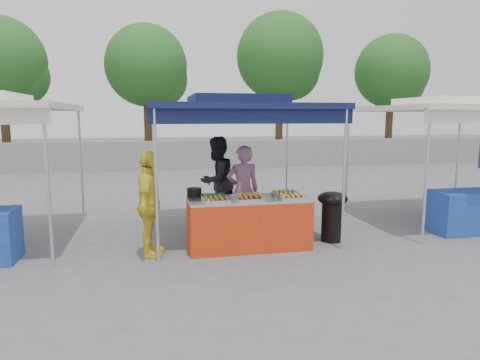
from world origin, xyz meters
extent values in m
plane|color=#5F5F62|center=(0.00, 0.00, 0.00)|extent=(80.00, 80.00, 0.00)
cube|color=gray|center=(0.00, 11.00, 0.60)|extent=(40.00, 0.25, 1.20)
cylinder|color=silver|center=(-1.50, -0.50, 1.15)|extent=(0.05, 0.05, 2.30)
cylinder|color=silver|center=(1.50, -0.50, 1.15)|extent=(0.05, 0.05, 2.30)
cylinder|color=silver|center=(-1.50, 2.50, 1.15)|extent=(0.05, 0.05, 2.30)
cylinder|color=silver|center=(1.50, 2.50, 1.15)|extent=(0.05, 0.05, 2.30)
cube|color=#111744|center=(0.00, 1.00, 2.35)|extent=(3.20, 3.20, 0.10)
cube|color=#111744|center=(0.00, 1.00, 2.48)|extent=(1.65, 1.65, 0.18)
cube|color=#111744|center=(0.00, -0.50, 2.20)|extent=(3.20, 0.04, 0.25)
cylinder|color=silver|center=(-3.00, -0.50, 1.15)|extent=(0.05, 0.05, 2.30)
cylinder|color=silver|center=(-3.00, 2.50, 1.15)|extent=(0.05, 0.05, 2.30)
cylinder|color=silver|center=(3.00, -0.50, 1.15)|extent=(0.05, 0.05, 2.30)
cylinder|color=silver|center=(3.00, 2.50, 1.15)|extent=(0.05, 0.05, 2.30)
cylinder|color=silver|center=(6.00, 2.50, 1.15)|extent=(0.05, 0.05, 2.30)
cube|color=silver|center=(4.50, 1.00, 2.35)|extent=(3.20, 3.20, 0.10)
cube|color=silver|center=(4.50, 1.00, 2.48)|extent=(1.65, 1.65, 0.18)
cube|color=#2148AC|center=(4.50, 0.00, 0.40)|extent=(1.80, 0.70, 0.80)
cylinder|color=#442F1A|center=(-7.57, 13.02, 2.01)|extent=(0.36, 0.36, 4.02)
sphere|color=#276321|center=(-7.57, 13.02, 4.48)|extent=(3.68, 3.68, 3.68)
sphere|color=#276321|center=(-6.97, 13.22, 3.91)|extent=(2.53, 2.53, 2.53)
cylinder|color=#442F1A|center=(-1.65, 13.34, 2.01)|extent=(0.36, 0.36, 4.02)
sphere|color=#276321|center=(-1.65, 13.34, 4.48)|extent=(3.67, 3.67, 3.67)
sphere|color=#276321|center=(-1.05, 13.54, 3.90)|extent=(2.53, 2.53, 2.53)
cylinder|color=#442F1A|center=(4.58, 13.21, 2.25)|extent=(0.36, 0.36, 4.51)
sphere|color=#276321|center=(4.58, 13.21, 5.03)|extent=(4.12, 4.12, 4.12)
sphere|color=#276321|center=(5.18, 13.41, 4.38)|extent=(2.83, 2.83, 2.83)
cylinder|color=#442F1A|center=(10.48, 13.23, 2.00)|extent=(0.36, 0.36, 4.01)
sphere|color=#276321|center=(10.48, 13.23, 4.46)|extent=(3.66, 3.66, 3.66)
sphere|color=#276321|center=(11.08, 13.43, 3.89)|extent=(2.52, 2.52, 2.52)
cube|color=red|center=(0.00, -0.10, 0.40)|extent=(2.00, 0.80, 0.81)
cube|color=silver|center=(0.00, -0.10, 0.83)|extent=(2.00, 0.80, 0.04)
cube|color=silver|center=(-0.58, -0.34, 0.88)|extent=(0.42, 0.30, 0.05)
cube|color=brown|center=(-0.58, -0.34, 0.91)|extent=(0.35, 0.25, 0.02)
cube|color=silver|center=(-0.04, -0.34, 0.88)|extent=(0.42, 0.30, 0.05)
cube|color=brown|center=(-0.04, -0.34, 0.91)|extent=(0.35, 0.25, 0.02)
cube|color=silver|center=(0.66, -0.34, 0.88)|extent=(0.42, 0.30, 0.05)
cube|color=#B98A3F|center=(0.66, -0.34, 0.91)|extent=(0.35, 0.25, 0.02)
cube|color=silver|center=(-0.58, -0.05, 0.88)|extent=(0.42, 0.30, 0.05)
cube|color=#265C1F|center=(-0.58, -0.05, 0.91)|extent=(0.35, 0.25, 0.02)
cube|color=silver|center=(0.02, -0.04, 0.88)|extent=(0.42, 0.30, 0.05)
cube|color=gold|center=(0.02, -0.04, 0.91)|extent=(0.35, 0.25, 0.02)
cube|color=silver|center=(0.65, -0.01, 0.88)|extent=(0.42, 0.30, 0.05)
cube|color=#B98A3F|center=(0.65, -0.01, 0.91)|extent=(0.35, 0.25, 0.02)
cylinder|color=black|center=(-0.87, 0.22, 0.92)|extent=(0.24, 0.24, 0.14)
cylinder|color=silver|center=(-0.18, -0.24, 0.90)|extent=(0.08, 0.08, 0.10)
cylinder|color=black|center=(1.53, -0.02, 0.36)|extent=(0.37, 0.37, 0.71)
ellipsoid|color=black|center=(1.53, -0.02, 0.77)|extent=(0.53, 0.53, 0.24)
cube|color=#1531AC|center=(-0.39, 0.70, 0.16)|extent=(0.52, 0.36, 0.31)
cube|color=#1531AC|center=(0.17, 0.60, 0.14)|extent=(0.46, 0.33, 0.28)
cube|color=#1531AC|center=(0.17, 0.60, 0.42)|extent=(0.46, 0.32, 0.27)
imported|color=#915C83|center=(0.07, 0.68, 0.84)|extent=(0.62, 0.42, 1.67)
imported|color=black|center=(-0.27, 1.60, 0.90)|extent=(1.10, 1.09, 1.79)
imported|color=yellow|center=(-1.61, -0.21, 0.83)|extent=(0.56, 1.03, 1.67)
camera|label=1|loc=(-1.57, -6.88, 2.18)|focal=32.00mm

